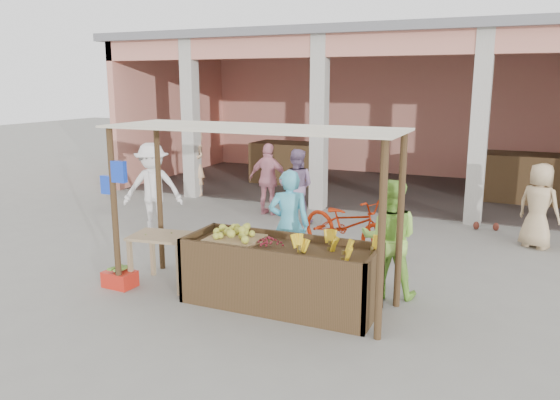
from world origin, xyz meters
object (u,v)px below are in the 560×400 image
at_px(vendor_green, 390,235).
at_px(red_crate, 120,279).
at_px(fruit_stall, 280,277).
at_px(motorcycle, 348,223).
at_px(side_table, 164,244).
at_px(vendor_blue, 289,221).

bearing_deg(vendor_green, red_crate, 9.36).
relative_size(fruit_stall, red_crate, 5.77).
relative_size(vendor_green, motorcycle, 0.86).
bearing_deg(side_table, vendor_blue, 23.44).
relative_size(fruit_stall, motorcycle, 1.27).
relative_size(red_crate, motorcycle, 0.22).
relative_size(vendor_blue, vendor_green, 1.03).
relative_size(side_table, red_crate, 2.29).
bearing_deg(motorcycle, vendor_blue, -173.41).
xyz_separation_m(fruit_stall, red_crate, (-2.44, -0.33, -0.28)).
xyz_separation_m(red_crate, motorcycle, (2.59, 2.95, 0.42)).
xyz_separation_m(fruit_stall, vendor_blue, (-0.29, 0.98, 0.50)).
relative_size(red_crate, vendor_green, 0.26).
bearing_deg(vendor_green, motorcycle, -66.41).
xyz_separation_m(vendor_blue, motorcycle, (0.44, 1.63, -0.37)).
bearing_deg(red_crate, motorcycle, 52.07).
distance_m(vendor_green, motorcycle, 2.03).
relative_size(fruit_stall, vendor_blue, 1.44).
distance_m(side_table, motorcycle, 3.30).
height_order(vendor_blue, vendor_green, vendor_blue).
relative_size(fruit_stall, vendor_green, 1.49).
bearing_deg(vendor_blue, red_crate, 10.46).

